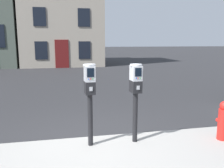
{
  "coord_description": "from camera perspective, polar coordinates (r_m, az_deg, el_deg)",
  "views": [
    {
      "loc": [
        -0.56,
        -4.21,
        1.99
      ],
      "look_at": [
        0.28,
        -0.08,
        1.23
      ],
      "focal_mm": 38.05,
      "sensor_mm": 36.0,
      "label": 1
    }
  ],
  "objects": [
    {
      "name": "parking_meter_twin_adjacent",
      "position": [
        4.3,
        5.7,
        -1.19
      ],
      "size": [
        0.23,
        0.26,
        1.45
      ],
      "rotation": [
        0.0,
        0.0,
        -1.51
      ],
      "color": "black",
      "rests_on": "sidewalk_slab"
    },
    {
      "name": "fire_hydrant",
      "position": [
        5.0,
        25.21,
        -8.01
      ],
      "size": [
        0.2,
        0.36,
        0.75
      ],
      "color": "red",
      "rests_on": "sidewalk_slab"
    },
    {
      "name": "parking_meter_near_kerb",
      "position": [
        4.14,
        -5.37,
        -1.51
      ],
      "size": [
        0.23,
        0.26,
        1.47
      ],
      "rotation": [
        0.0,
        0.0,
        -1.51
      ],
      "color": "black",
      "rests_on": "sidewalk_slab"
    },
    {
      "name": "townhouse_grey_stucco",
      "position": [
        21.11,
        -11.99,
        17.69
      ],
      "size": [
        6.34,
        5.49,
        9.59
      ],
      "color": "#9E9384",
      "rests_on": "ground_plane"
    },
    {
      "name": "ground_plane",
      "position": [
        4.69,
        -3.7,
        -14.89
      ],
      "size": [
        160.0,
        160.0,
        0.0
      ],
      "primitive_type": "plane",
      "color": "#28282B"
    }
  ]
}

